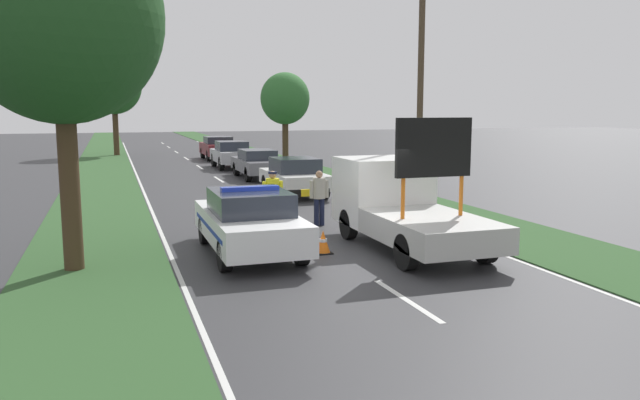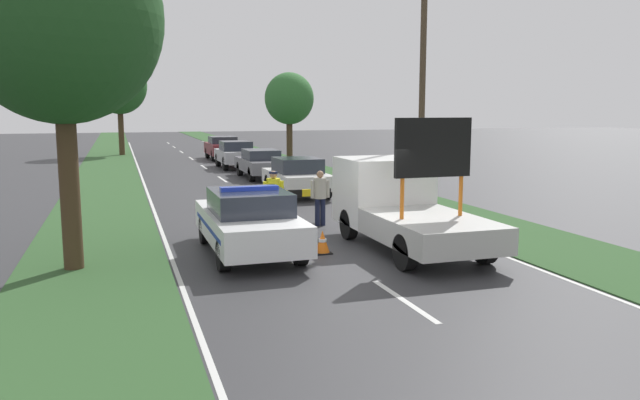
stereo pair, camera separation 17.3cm
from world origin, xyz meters
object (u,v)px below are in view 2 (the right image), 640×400
object	(u,v)px
police_car	(249,221)
traffic_cone_near_police	(322,242)
work_truck	(400,204)
queued_car_sedan_silver	(236,154)
pedestrian_civilian	(320,194)
roadside_tree_mid_left	(119,86)
traffic_cone_near_truck	(379,207)
police_officer	(274,195)
road_barrier	(287,196)
traffic_cone_centre_front	(258,207)
queued_car_suv_grey	(260,163)
queued_car_wagon_maroon	(222,147)
utility_pole	(423,74)
roadside_tree_near_left	(289,99)
roadside_tree_near_right	(60,18)
queued_car_van_white	(297,176)

from	to	relation	value
police_car	traffic_cone_near_police	distance (m)	1.79
work_truck	queued_car_sedan_silver	world-z (taller)	work_truck
traffic_cone_near_police	pedestrian_civilian	bearing A→B (deg)	72.96
roadside_tree_mid_left	traffic_cone_near_truck	bearing A→B (deg)	-75.56
work_truck	queued_car_sedan_silver	size ratio (longest dim) A/B	1.29
police_officer	road_barrier	bearing A→B (deg)	-117.18
traffic_cone_centre_front	road_barrier	bearing A→B (deg)	-55.82
queued_car_sedan_silver	roadside_tree_mid_left	bearing A→B (deg)	-63.70
police_officer	traffic_cone_near_police	distance (m)	3.35
traffic_cone_centre_front	pedestrian_civilian	bearing A→B (deg)	-50.92
traffic_cone_near_truck	queued_car_sedan_silver	xyz separation A→B (m)	(-1.50, 17.12, 0.54)
queued_car_suv_grey	queued_car_wagon_maroon	xyz separation A→B (m)	(0.05, 11.86, 0.07)
traffic_cone_centre_front	roadside_tree_mid_left	xyz separation A→B (m)	(-3.77, 28.78, 4.64)
pedestrian_civilian	utility_pole	size ratio (longest dim) A/B	0.18
work_truck	roadside_tree_near_left	bearing A→B (deg)	-101.20
work_truck	utility_pole	distance (m)	6.24
pedestrian_civilian	roadside_tree_near_right	bearing A→B (deg)	-132.99
traffic_cone_near_police	queued_car_sedan_silver	world-z (taller)	queued_car_sedan_silver
traffic_cone_centre_front	roadside_tree_near_left	xyz separation A→B (m)	(5.87, 17.85, 3.59)
roadside_tree_mid_left	queued_car_wagon_maroon	bearing A→B (deg)	-42.86
queued_car_wagon_maroon	queued_car_suv_grey	bearing A→B (deg)	89.75
roadside_tree_mid_left	work_truck	bearing A→B (deg)	-79.37
road_barrier	traffic_cone_centre_front	world-z (taller)	road_barrier
traffic_cone_centre_front	utility_pole	xyz separation A→B (m)	(5.33, -0.45, 4.11)
traffic_cone_centre_front	work_truck	bearing A→B (deg)	-62.40
queued_car_wagon_maroon	roadside_tree_mid_left	xyz separation A→B (m)	(-6.37, 5.91, 4.18)
roadside_tree_mid_left	traffic_cone_near_police	bearing A→B (deg)	-82.95
roadside_tree_near_left	roadside_tree_mid_left	world-z (taller)	roadside_tree_mid_left
traffic_cone_near_truck	pedestrian_civilian	bearing A→B (deg)	-153.92
utility_pole	roadside_tree_near_right	bearing A→B (deg)	-156.55
roadside_tree_near_left	police_officer	bearing A→B (deg)	-106.41
work_truck	road_barrier	xyz separation A→B (m)	(-1.86, 3.86, -0.24)
traffic_cone_centre_front	roadside_tree_near_left	bearing A→B (deg)	71.81
queued_car_suv_grey	roadside_tree_mid_left	distance (m)	19.32
queued_car_suv_grey	work_truck	bearing A→B (deg)	90.01
queued_car_van_white	roadside_tree_near_left	distance (m)	14.10
traffic_cone_centre_front	roadside_tree_mid_left	bearing A→B (deg)	97.47
police_officer	utility_pole	bearing A→B (deg)	-156.37
pedestrian_civilian	police_car	bearing A→B (deg)	-112.05
traffic_cone_near_truck	queued_car_wagon_maroon	distance (m)	23.55
police_officer	roadside_tree_near_left	xyz separation A→B (m)	(5.81, 19.74, 2.95)
traffic_cone_near_truck	queued_car_van_white	distance (m)	5.33
queued_car_sedan_silver	roadside_tree_near_left	bearing A→B (deg)	-158.89
police_officer	roadside_tree_near_right	world-z (taller)	roadside_tree_near_right
traffic_cone_centre_front	queued_car_sedan_silver	xyz separation A→B (m)	(2.31, 16.48, 0.47)
police_car	traffic_cone_near_police	xyz separation A→B (m)	(1.64, -0.52, -0.50)
police_officer	traffic_cone_near_police	xyz separation A→B (m)	(0.37, -3.26, -0.71)
traffic_cone_near_police	roadside_tree_near_left	bearing A→B (deg)	76.69
police_officer	traffic_cone_centre_front	size ratio (longest dim) A/B	2.42
police_officer	queued_car_van_white	world-z (taller)	police_officer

